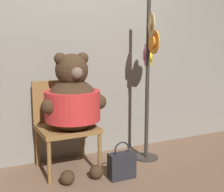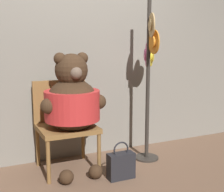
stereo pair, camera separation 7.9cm
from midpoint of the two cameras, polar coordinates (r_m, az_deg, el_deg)
ground_plane at (r=3.39m, az=-3.28°, el=-13.65°), size 14.00×14.00×0.00m
wall_back at (r=3.64m, az=-6.84°, el=10.52°), size 8.00×0.10×2.79m
chair at (r=3.37m, az=-8.04°, el=-4.49°), size 0.59×0.55×0.94m
teddy_bear at (r=3.17m, az=-6.56°, el=-1.07°), size 0.68×0.60×1.25m
hat_display_rack at (r=3.54m, az=7.45°, el=4.37°), size 0.33×0.55×1.86m
handbag_on_ground at (r=3.18m, az=2.38°, el=-12.51°), size 0.27×0.12×0.38m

